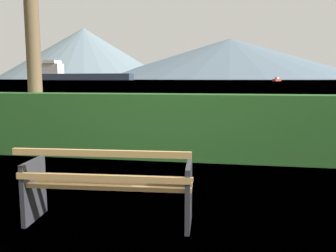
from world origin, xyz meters
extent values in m
plane|color=#4C6B33|center=(0.00, 0.00, 0.00)|extent=(1400.00, 1400.00, 0.00)
plane|color=slate|center=(0.00, 306.02, 0.00)|extent=(620.00, 620.00, 0.00)
cube|color=tan|center=(0.01, -0.19, 0.45)|extent=(1.80, 0.18, 0.04)
cube|color=tan|center=(0.00, 0.00, 0.45)|extent=(1.80, 0.18, 0.04)
cube|color=tan|center=(-0.01, 0.19, 0.45)|extent=(1.80, 0.18, 0.04)
cube|color=tan|center=(0.02, -0.27, 0.57)|extent=(1.79, 0.16, 0.06)
cube|color=tan|center=(0.02, -0.31, 0.84)|extent=(1.79, 0.16, 0.06)
cube|color=#2D2D33|center=(-0.85, -0.07, 0.34)|extent=(0.08, 0.51, 0.68)
cube|color=#2D2D33|center=(0.86, 0.03, 0.34)|extent=(0.08, 0.51, 0.68)
cube|color=#285B23|center=(0.00, 3.22, 0.63)|extent=(9.04, 0.64, 1.26)
cylinder|color=brown|center=(-2.90, 3.57, 2.27)|extent=(0.30, 0.30, 4.54)
cube|color=#2D384C|center=(-119.46, 277.27, 2.64)|extent=(85.44, 16.03, 5.29)
cube|color=beige|center=(-146.63, 278.44, 9.52)|extent=(15.76, 11.81, 8.46)
cube|color=silver|center=(-146.63, 278.44, 15.07)|extent=(11.23, 12.85, 2.64)
cube|color=#B2332D|center=(25.36, 190.73, 0.57)|extent=(5.19, 6.48, 1.13)
cube|color=beige|center=(25.36, 190.73, 1.64)|extent=(2.42, 2.70, 1.01)
cone|color=slate|center=(-225.47, 532.66, 39.43)|extent=(261.60, 261.60, 78.86)
cone|color=slate|center=(0.00, 547.56, 30.19)|extent=(390.58, 390.58, 60.38)
camera|label=1|loc=(1.26, -3.56, 1.57)|focal=38.03mm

